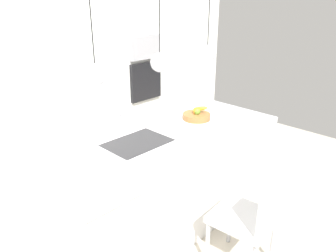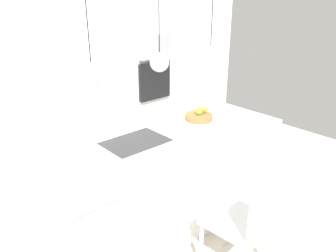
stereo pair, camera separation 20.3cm
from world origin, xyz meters
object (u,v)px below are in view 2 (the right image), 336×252
Objects in this scene: chair_near at (245,220)px; microwave at (154,47)px; fruit_bowl at (199,116)px; oven at (154,81)px.

microwave is at bearing 64.55° from chair_near.
fruit_bowl is 0.52× the size of oven.
microwave is 0.60× the size of chair_near.
fruit_bowl is 1.26m from chair_near.
microwave is 0.50m from oven.
oven reaches higher than fruit_bowl.
microwave is 3.03m from chair_near.
chair_near is at bearing -118.23° from fruit_bowl.
oven is 2.91m from chair_near.
fruit_bowl is at bearing -113.52° from microwave.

